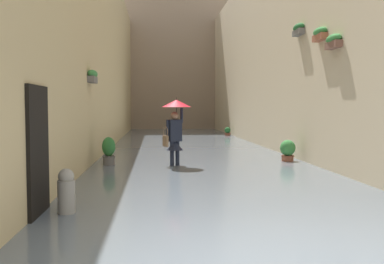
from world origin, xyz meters
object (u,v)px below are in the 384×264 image
at_px(mooring_bollard, 66,195).
at_px(potted_plant_near_left, 228,132).
at_px(person_wading, 175,122).
at_px(potted_plant_near_right, 109,153).
at_px(potted_plant_far_left, 288,151).

bearing_deg(mooring_bollard, potted_plant_near_left, -107.23).
distance_m(person_wading, potted_plant_near_left, 13.77).
bearing_deg(person_wading, potted_plant_near_right, -9.26).
height_order(potted_plant_near_left, mooring_bollard, mooring_bollard).
relative_size(potted_plant_near_left, mooring_bollard, 0.75).
bearing_deg(mooring_bollard, potted_plant_far_left, -131.79).
bearing_deg(potted_plant_near_right, potted_plant_near_left, -114.09).
height_order(person_wading, potted_plant_near_right, person_wading).
bearing_deg(potted_plant_near_left, potted_plant_near_right, 65.91).
bearing_deg(potted_plant_near_left, potted_plant_far_left, 89.31).
height_order(person_wading, potted_plant_far_left, person_wading).
bearing_deg(potted_plant_far_left, mooring_bollard, 48.21).
xyz_separation_m(potted_plant_near_right, mooring_bollard, (0.05, 5.86, -0.07)).
relative_size(potted_plant_near_right, potted_plant_near_left, 1.50).
height_order(potted_plant_far_left, potted_plant_near_right, potted_plant_near_right).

